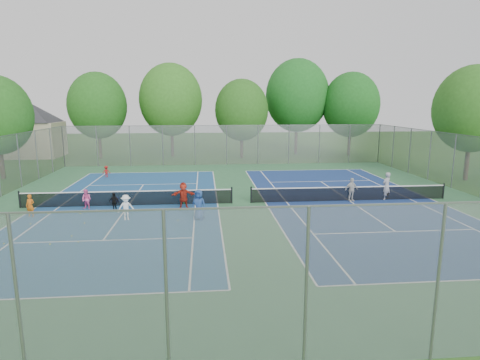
% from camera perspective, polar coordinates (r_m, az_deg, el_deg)
% --- Properties ---
extents(ground, '(120.00, 120.00, 0.00)m').
position_cam_1_polar(ground, '(25.34, 0.20, -3.32)').
color(ground, '#28571B').
rests_on(ground, ground).
extents(court_pad, '(32.00, 32.00, 0.01)m').
position_cam_1_polar(court_pad, '(25.34, 0.20, -3.30)').
color(court_pad, '#326940').
rests_on(court_pad, ground).
extents(court_left, '(10.97, 23.77, 0.01)m').
position_cam_1_polar(court_left, '(25.67, -15.58, -3.51)').
color(court_left, navy).
rests_on(court_left, court_pad).
extents(court_right, '(10.97, 23.77, 0.01)m').
position_cam_1_polar(court_right, '(26.90, 15.24, -2.83)').
color(court_right, navy).
rests_on(court_right, court_pad).
extents(net_left, '(12.87, 0.10, 0.91)m').
position_cam_1_polar(net_left, '(25.56, -15.63, -2.56)').
color(net_left, black).
rests_on(net_left, ground).
extents(net_right, '(12.87, 0.10, 0.91)m').
position_cam_1_polar(net_right, '(26.80, 15.29, -1.92)').
color(net_right, black).
rests_on(net_right, ground).
extents(fence_north, '(32.00, 0.10, 4.00)m').
position_cam_1_polar(fence_north, '(40.74, -1.91, 4.98)').
color(fence_north, gray).
rests_on(fence_north, ground).
extents(fence_south, '(32.00, 0.10, 4.00)m').
position_cam_1_polar(fence_south, '(9.74, 9.39, -15.14)').
color(fence_south, gray).
rests_on(fence_south, ground).
extents(house, '(11.03, 11.03, 7.30)m').
position_cam_1_polar(house, '(52.34, -27.53, 7.52)').
color(house, '#B7A88C').
rests_on(house, ground).
extents(tree_nw, '(6.40, 6.40, 9.58)m').
position_cam_1_polar(tree_nw, '(47.90, -19.61, 9.93)').
color(tree_nw, '#443326').
rests_on(tree_nw, ground).
extents(tree_nl, '(7.20, 7.20, 10.69)m').
position_cam_1_polar(tree_nl, '(47.59, -9.82, 11.18)').
color(tree_nl, '#443326').
rests_on(tree_nl, ground).
extents(tree_nc, '(6.00, 6.00, 8.85)m').
position_cam_1_polar(tree_nc, '(45.66, 0.24, 9.90)').
color(tree_nc, '#443326').
rests_on(tree_nc, ground).
extents(tree_nr, '(7.60, 7.60, 11.42)m').
position_cam_1_polar(tree_nr, '(49.76, 8.13, 11.79)').
color(tree_nr, '#443326').
rests_on(tree_nr, ground).
extents(tree_ne, '(6.60, 6.60, 9.77)m').
position_cam_1_polar(tree_ne, '(49.57, 15.51, 10.26)').
color(tree_ne, '#443326').
rests_on(tree_ne, ground).
extents(tree_side_e, '(6.00, 6.00, 9.20)m').
position_cam_1_polar(tree_side_e, '(37.17, 30.19, 8.73)').
color(tree_side_e, '#443326').
rests_on(tree_side_e, ground).
extents(ball_crate, '(0.39, 0.39, 0.30)m').
position_cam_1_polar(ball_crate, '(26.74, -17.32, -2.73)').
color(ball_crate, '#1732AE').
rests_on(ball_crate, ground).
extents(ball_hopper, '(0.31, 0.31, 0.47)m').
position_cam_1_polar(ball_hopper, '(25.34, -7.84, -2.87)').
color(ball_hopper, '#268D3D').
rests_on(ball_hopper, ground).
extents(student_a, '(0.50, 0.37, 1.27)m').
position_cam_1_polar(student_a, '(25.09, -27.67, -3.26)').
color(student_a, '#D46313').
rests_on(student_a, ground).
extents(student_b, '(0.71, 0.63, 1.20)m').
position_cam_1_polar(student_b, '(25.49, -20.99, -2.58)').
color(student_b, pink).
rests_on(student_b, ground).
extents(student_c, '(1.02, 0.79, 1.40)m').
position_cam_1_polar(student_c, '(22.47, -15.90, -3.78)').
color(student_c, white).
rests_on(student_c, ground).
extents(student_d, '(0.70, 0.52, 1.11)m').
position_cam_1_polar(student_d, '(24.52, -17.49, -2.99)').
color(student_d, black).
rests_on(student_d, ground).
extents(student_e, '(0.95, 0.79, 1.66)m').
position_cam_1_polar(student_e, '(21.75, -5.89, -3.53)').
color(student_e, navy).
rests_on(student_e, ground).
extents(student_f, '(1.48, 0.57, 1.56)m').
position_cam_1_polar(student_f, '(24.33, -8.04, -2.14)').
color(student_f, red).
rests_on(student_f, ground).
extents(child_far_baseline, '(0.68, 0.43, 1.00)m').
position_cam_1_polar(child_far_baseline, '(35.73, -18.47, 1.14)').
color(child_far_baseline, maroon).
rests_on(child_far_baseline, ground).
extents(instructor, '(0.79, 0.71, 1.82)m').
position_cam_1_polar(instructor, '(27.73, 20.10, -0.82)').
color(instructor, gray).
rests_on(instructor, ground).
extents(teen_court_b, '(0.96, 0.58, 1.53)m').
position_cam_1_polar(teen_court_b, '(26.66, 15.55, -1.33)').
color(teen_court_b, beige).
rests_on(teen_court_b, ground).
extents(tennis_ball_0, '(0.07, 0.07, 0.07)m').
position_cam_1_polar(tennis_ball_0, '(19.96, -25.39, -8.30)').
color(tennis_ball_0, '#C4E435').
rests_on(tennis_ball_0, ground).
extents(tennis_ball_1, '(0.07, 0.07, 0.07)m').
position_cam_1_polar(tennis_ball_1, '(23.64, -27.65, -5.58)').
color(tennis_ball_1, '#EAF539').
rests_on(tennis_ball_1, ground).
extents(tennis_ball_2, '(0.07, 0.07, 0.07)m').
position_cam_1_polar(tennis_ball_2, '(22.62, -21.25, -5.77)').
color(tennis_ball_2, '#CFDD33').
rests_on(tennis_ball_2, ground).
extents(tennis_ball_3, '(0.07, 0.07, 0.07)m').
position_cam_1_polar(tennis_ball_3, '(19.77, -22.00, -8.21)').
color(tennis_ball_3, '#EAF438').
rests_on(tennis_ball_3, ground).
extents(tennis_ball_4, '(0.07, 0.07, 0.07)m').
position_cam_1_polar(tennis_ball_4, '(24.55, -21.75, -4.51)').
color(tennis_ball_4, yellow).
rests_on(tennis_ball_4, ground).
extents(tennis_ball_5, '(0.07, 0.07, 0.07)m').
position_cam_1_polar(tennis_ball_5, '(24.24, -12.69, -4.18)').
color(tennis_ball_5, '#DAEA36').
rests_on(tennis_ball_5, ground).
extents(tennis_ball_6, '(0.07, 0.07, 0.07)m').
position_cam_1_polar(tennis_ball_6, '(21.82, -8.84, -5.74)').
color(tennis_ball_6, '#BBD531').
rests_on(tennis_ball_6, ground).
extents(tennis_ball_7, '(0.07, 0.07, 0.07)m').
position_cam_1_polar(tennis_ball_7, '(20.72, -22.82, -7.40)').
color(tennis_ball_7, yellow).
rests_on(tennis_ball_7, ground).
extents(tennis_ball_8, '(0.07, 0.07, 0.07)m').
position_cam_1_polar(tennis_ball_8, '(22.77, -16.05, -5.33)').
color(tennis_ball_8, yellow).
rests_on(tennis_ball_8, ground).
extents(tennis_ball_9, '(0.07, 0.07, 0.07)m').
position_cam_1_polar(tennis_ball_9, '(21.02, -30.55, -7.83)').
color(tennis_ball_9, '#A9C12D').
rests_on(tennis_ball_9, ground).
extents(tennis_ball_10, '(0.07, 0.07, 0.07)m').
position_cam_1_polar(tennis_ball_10, '(24.97, -19.70, -4.11)').
color(tennis_ball_10, '#E9F338').
rests_on(tennis_ball_10, ground).
extents(tennis_ball_11, '(0.07, 0.07, 0.07)m').
position_cam_1_polar(tennis_ball_11, '(25.33, -25.63, -4.36)').
color(tennis_ball_11, '#B6CC2F').
rests_on(tennis_ball_11, ground).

